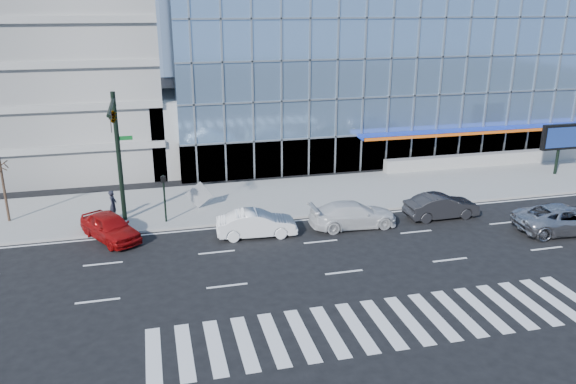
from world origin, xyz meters
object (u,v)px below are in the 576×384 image
object	(u,v)px
marquee_sign	(560,138)
dark_sedan	(441,206)
silver_suv	(565,219)
white_suv	(353,215)
tilted_panel	(199,195)
street_tree_near	(0,165)
red_sedan	(110,227)
ped_signal_post	(164,191)
pedestrian	(113,205)
traffic_signal	(115,130)
white_sedan	(256,224)

from	to	relation	value
marquee_sign	dark_sedan	world-z (taller)	marquee_sign
silver_suv	white_suv	size ratio (longest dim) A/B	1.10
dark_sedan	tilted_panel	size ratio (longest dim) A/B	3.62
street_tree_near	red_sedan	world-z (taller)	street_tree_near
ped_signal_post	red_sedan	bearing A→B (deg)	-152.77
tilted_panel	red_sedan	bearing A→B (deg)	-145.19
street_tree_near	pedestrian	bearing A→B (deg)	-10.37
street_tree_near	dark_sedan	size ratio (longest dim) A/B	0.90
pedestrian	dark_sedan	bearing A→B (deg)	-91.22
traffic_signal	pedestrian	xyz separation A→B (m)	(-0.65, 1.77, -5.09)
pedestrian	tilted_panel	world-z (taller)	pedestrian
white_suv	red_sedan	xyz separation A→B (m)	(-14.31, 1.56, 0.00)
red_sedan	dark_sedan	bearing A→B (deg)	-34.86
marquee_sign	red_sedan	xyz separation A→B (m)	(-33.72, -4.71, -2.28)
traffic_signal	dark_sedan	bearing A→B (deg)	-8.05
white_suv	pedestrian	size ratio (longest dim) A/B	2.94
marquee_sign	silver_suv	size ratio (longest dim) A/B	0.67
street_tree_near	silver_suv	size ratio (longest dim) A/B	0.71
ped_signal_post	pedestrian	world-z (taller)	ped_signal_post
street_tree_near	pedestrian	xyz separation A→B (m)	(6.35, -1.16, -2.71)
white_sedan	tilted_panel	world-z (taller)	tilted_panel
traffic_signal	white_sedan	size ratio (longest dim) A/B	1.71
tilted_panel	pedestrian	bearing A→B (deg)	-172.47
ped_signal_post	dark_sedan	world-z (taller)	ped_signal_post
dark_sedan	pedestrian	xyz separation A→B (m)	(-20.24, 4.54, 0.29)
street_tree_near	white_suv	bearing A→B (deg)	-15.65
red_sedan	pedestrian	bearing A→B (deg)	58.08
silver_suv	tilted_panel	xyz separation A→B (m)	(-20.82, 9.08, 0.23)
traffic_signal	silver_suv	xyz separation A→B (m)	(25.59, -6.69, -5.34)
marquee_sign	white_sedan	bearing A→B (deg)	-166.19
red_sedan	pedestrian	world-z (taller)	pedestrian
traffic_signal	marquee_sign	distance (m)	33.32
dark_sedan	tilted_panel	xyz separation A→B (m)	(-14.82, 5.16, 0.29)
ped_signal_post	silver_suv	size ratio (longest dim) A/B	0.50
white_suv	white_sedan	size ratio (longest dim) A/B	1.15
street_tree_near	silver_suv	xyz separation A→B (m)	(32.59, -9.62, -2.95)
white_sedan	red_sedan	world-z (taller)	red_sedan
tilted_panel	ped_signal_post	bearing A→B (deg)	-137.35
pedestrian	silver_suv	bearing A→B (deg)	-96.44
silver_suv	dark_sedan	bearing A→B (deg)	62.72
marquee_sign	pedestrian	xyz separation A→B (m)	(-33.65, -1.65, -2.00)
traffic_signal	dark_sedan	distance (m)	20.50
white_suv	red_sedan	bearing A→B (deg)	84.56
traffic_signal	white_suv	bearing A→B (deg)	-11.79
street_tree_near	tilted_panel	size ratio (longest dim) A/B	3.25
silver_suv	red_sedan	size ratio (longest dim) A/B	1.29
silver_suv	pedestrian	size ratio (longest dim) A/B	3.23
marquee_sign	red_sedan	bearing A→B (deg)	-172.06
street_tree_near	tilted_panel	distance (m)	12.09
marquee_sign	street_tree_near	size ratio (longest dim) A/B	0.95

